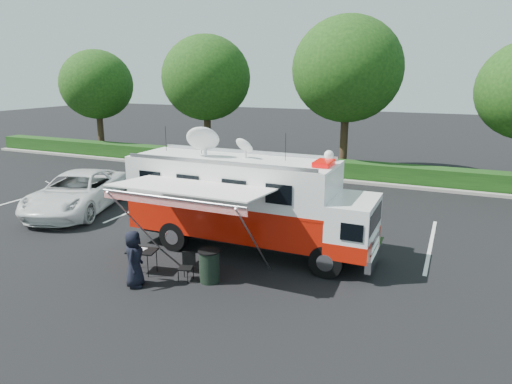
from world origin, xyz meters
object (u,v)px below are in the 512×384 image
Objects in this scene: command_truck at (248,202)px; white_suv at (79,211)px; trash_bin at (209,266)px; folding_table at (142,252)px.

white_suv is at bearing 172.30° from command_truck.
trash_bin reaches higher than white_suv.
trash_bin is (2.11, 0.27, -0.19)m from folding_table.
trash_bin is at bearing 7.41° from folding_table.
white_suv is 6.39× the size of folding_table.
trash_bin reaches higher than folding_table.
command_truck reaches higher than folding_table.
command_truck is 8.80m from white_suv.
folding_table is at bearing -126.44° from command_truck.
trash_bin is at bearing -41.81° from white_suv.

